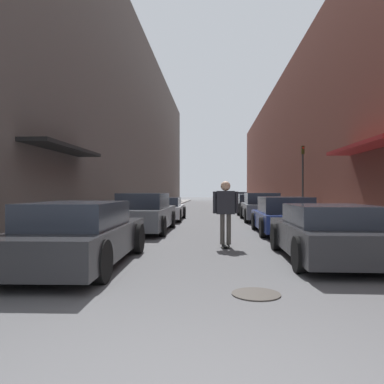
# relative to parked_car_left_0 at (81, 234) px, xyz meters

# --- Properties ---
(ground) EXTENTS (125.06, 125.06, 0.00)m
(ground) POSITION_rel_parked_car_left_0_xyz_m (2.57, 17.74, -0.62)
(ground) COLOR #515154
(curb_strip_left) EXTENTS (1.80, 56.85, 0.12)m
(curb_strip_left) POSITION_rel_parked_car_left_0_xyz_m (-1.83, 23.42, -0.56)
(curb_strip_left) COLOR gray
(curb_strip_left) RESTS_ON ground
(curb_strip_right) EXTENTS (1.80, 56.85, 0.12)m
(curb_strip_right) POSITION_rel_parked_car_left_0_xyz_m (6.97, 23.42, -0.56)
(curb_strip_right) COLOR gray
(curb_strip_right) RESTS_ON ground
(building_row_left) EXTENTS (4.90, 56.85, 13.82)m
(building_row_left) POSITION_rel_parked_car_left_0_xyz_m (-4.73, 23.42, 6.29)
(building_row_left) COLOR #564C47
(building_row_left) RESTS_ON ground
(building_row_right) EXTENTS (4.90, 56.85, 10.45)m
(building_row_right) POSITION_rel_parked_car_left_0_xyz_m (9.87, 23.42, 4.60)
(building_row_right) COLOR brown
(building_row_right) RESTS_ON ground
(parked_car_left_0) EXTENTS (1.89, 4.73, 1.27)m
(parked_car_left_0) POSITION_rel_parked_car_left_0_xyz_m (0.00, 0.00, 0.00)
(parked_car_left_0) COLOR #232326
(parked_car_left_0) RESTS_ON ground
(parked_car_left_1) EXTENTS (1.85, 4.71, 1.41)m
(parked_car_left_1) POSITION_rel_parked_car_left_0_xyz_m (0.15, 6.23, 0.05)
(parked_car_left_1) COLOR #515459
(parked_car_left_1) RESTS_ON ground
(parked_car_left_2) EXTENTS (1.88, 4.42, 1.16)m
(parked_car_left_2) POSITION_rel_parked_car_left_0_xyz_m (0.17, 11.61, -0.05)
(parked_car_left_2) COLOR #B7B7BC
(parked_car_left_2) RESTS_ON ground
(parked_car_right_0) EXTENTS (1.99, 4.21, 1.19)m
(parked_car_right_0) POSITION_rel_parked_car_left_0_xyz_m (5.11, 0.84, -0.03)
(parked_car_right_0) COLOR #232326
(parked_car_right_0) RESTS_ON ground
(parked_car_right_1) EXTENTS (1.95, 3.98, 1.28)m
(parked_car_right_1) POSITION_rel_parked_car_left_0_xyz_m (5.09, 5.87, -0.01)
(parked_car_right_1) COLOR navy
(parked_car_right_1) RESTS_ON ground
(parked_car_right_2) EXTENTS (1.87, 4.45, 1.39)m
(parked_car_right_2) POSITION_rel_parked_car_left_0_xyz_m (5.01, 11.57, 0.05)
(parked_car_right_2) COLOR #515459
(parked_car_right_2) RESTS_ON ground
(parked_car_right_3) EXTENTS (1.89, 4.22, 1.28)m
(parked_car_right_3) POSITION_rel_parked_car_left_0_xyz_m (5.01, 16.77, -0.00)
(parked_car_right_3) COLOR black
(parked_car_right_3) RESTS_ON ground
(parked_car_right_4) EXTENTS (2.07, 4.73, 1.24)m
(parked_car_right_4) POSITION_rel_parked_car_left_0_xyz_m (5.14, 22.73, -0.02)
(parked_car_right_4) COLOR #515459
(parked_car_right_4) RESTS_ON ground
(parked_car_right_5) EXTENTS (1.86, 4.48, 1.39)m
(parked_car_right_5) POSITION_rel_parked_car_left_0_xyz_m (4.95, 28.89, 0.05)
(parked_car_right_5) COLOR gray
(parked_car_right_5) RESTS_ON ground
(skateboarder) EXTENTS (0.67, 0.78, 1.74)m
(skateboarder) POSITION_rel_parked_car_left_0_xyz_m (2.96, 2.61, 0.45)
(skateboarder) COLOR black
(skateboarder) RESTS_ON ground
(manhole_cover) EXTENTS (0.70, 0.70, 0.02)m
(manhole_cover) POSITION_rel_parked_car_left_0_xyz_m (3.25, -1.91, -0.61)
(manhole_cover) COLOR #332D28
(manhole_cover) RESTS_ON ground
(traffic_light) EXTENTS (0.16, 0.22, 3.84)m
(traffic_light) POSITION_rel_parked_car_left_0_xyz_m (7.54, 13.56, 1.85)
(traffic_light) COLOR #2D2D2D
(traffic_light) RESTS_ON curb_strip_right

